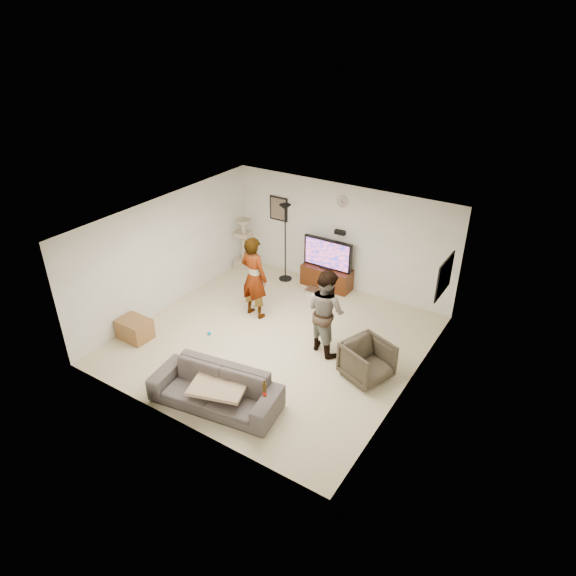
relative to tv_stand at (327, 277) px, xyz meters
The scene contains 24 objects.
floor 2.53m from the tv_stand, 85.59° to the right, with size 5.50×5.50×0.02m, color beige.
ceiling 3.38m from the tv_stand, 85.59° to the right, with size 5.50×5.50×0.02m, color white.
wall_back 1.05m from the tv_stand, 51.72° to the left, with size 5.50×0.04×2.50m, color silver.
wall_front 5.35m from the tv_stand, 87.89° to the right, with size 5.50×0.04×2.50m, color silver.
wall_left 3.72m from the tv_stand, 135.58° to the right, with size 0.04×5.50×2.50m, color silver.
wall_right 3.99m from the tv_stand, 40.40° to the right, with size 0.04×5.50×2.50m, color silver.
wall_clock 1.87m from the tv_stand, 48.03° to the left, with size 0.26×0.26×0.04m, color white.
wall_speaker 1.16m from the tv_stand, 43.73° to the left, with size 0.25×0.10×0.10m, color black.
picture_back 2.03m from the tv_stand, behind, with size 0.42×0.03×0.52m, color brown.
picture_right 3.30m from the tv_stand, 17.20° to the right, with size 0.03×0.78×0.62m, color #FDC94A.
tv_stand is the anchor object (origin of this frame).
console_box 0.46m from the tv_stand, 104.48° to the right, with size 0.40×0.30×0.07m, color silver.
tv 0.61m from the tv_stand, ahead, with size 1.22×0.08×0.72m, color black.
tv_screen 0.61m from the tv_stand, 90.00° to the right, with size 1.12×0.01×0.63m, color #FD5660.
floor_lamp 1.27m from the tv_stand, 169.04° to the right, with size 0.32×0.32×1.91m, color black.
cat_tree 2.38m from the tv_stand, behind, with size 0.42×0.42×1.31m, color tan.
person_left 2.16m from the tv_stand, 109.75° to the right, with size 0.66×0.44×1.82m, color gray.
person_right 2.60m from the tv_stand, 62.11° to the right, with size 0.83×0.65×1.71m, color navy.
sofa 4.62m from the tv_stand, 84.81° to the right, with size 2.19×0.86×0.64m, color #47413F.
throw_blanket 4.63m from the tv_stand, 83.71° to the right, with size 0.90×0.70×0.06m, color tan.
beer_bottle 4.84m from the tv_stand, 72.80° to the right, with size 0.06×0.06×0.25m, color #382409.
armchair 3.43m from the tv_stand, 49.25° to the right, with size 0.76×0.79×0.71m, color #362F23.
side_table 4.54m from the tv_stand, 119.09° to the right, with size 0.63×0.48×0.42m, color brown.
toy_ball 3.26m from the tv_stand, 108.33° to the right, with size 0.08×0.08×0.08m, color #0584AD.
Camera 1 is at (4.75, -6.93, 5.84)m, focal length 31.52 mm.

